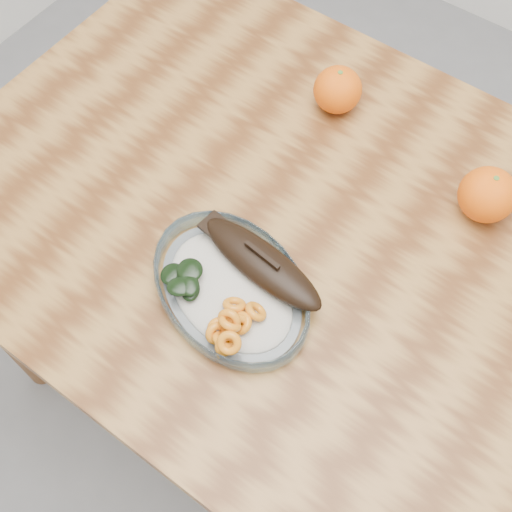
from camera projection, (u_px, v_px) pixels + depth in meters
The scene contains 5 objects.
ground at pixel (294, 388), 1.61m from camera, with size 3.00×3.00×0.00m, color slate.
dining_table at pixel (315, 265), 1.04m from camera, with size 1.20×0.80×0.75m.
plated_meal at pixel (232, 287), 0.89m from camera, with size 0.59×0.59×0.08m.
orange_left at pixel (338, 90), 1.04m from camera, with size 0.08×0.08×0.08m, color #FF5D05.
orange_right at pixel (487, 195), 0.93m from camera, with size 0.08×0.08×0.08m, color #FF5D05.
Camera 1 is at (0.21, -0.45, 1.56)m, focal length 45.00 mm.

